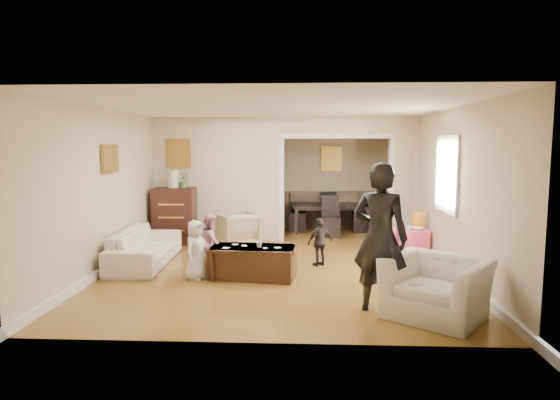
{
  "coord_description": "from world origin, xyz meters",
  "views": [
    {
      "loc": [
        0.39,
        -8.12,
        2.0
      ],
      "look_at": [
        0.0,
        0.2,
        1.05
      ],
      "focal_mm": 30.32,
      "sensor_mm": 36.0,
      "label": 1
    }
  ],
  "objects_px": {
    "dresser": "(175,216)",
    "coffee_cup": "(259,245)",
    "cyan_cup": "(408,227)",
    "armchair_front": "(436,288)",
    "play_table": "(413,242)",
    "coffee_table": "(253,262)",
    "adult_person": "(380,238)",
    "child_toddler": "(320,242)",
    "child_kneel_b": "(211,243)",
    "child_kneel_a": "(195,250)",
    "table_lamp": "(174,179)",
    "sofa": "(145,247)",
    "armchair_back": "(238,230)",
    "dining_table": "(329,218)"
  },
  "relations": [
    {
      "from": "armchair_back",
      "to": "dresser",
      "type": "distance_m",
      "value": 1.37
    },
    {
      "from": "coffee_cup",
      "to": "armchair_front",
      "type": "bearing_deg",
      "value": -34.68
    },
    {
      "from": "play_table",
      "to": "cyan_cup",
      "type": "xyz_separation_m",
      "value": [
        -0.1,
        -0.05,
        0.28
      ]
    },
    {
      "from": "sofa",
      "to": "child_kneel_b",
      "type": "distance_m",
      "value": 1.3
    },
    {
      "from": "child_kneel_a",
      "to": "armchair_front",
      "type": "bearing_deg",
      "value": -96.72
    },
    {
      "from": "dresser",
      "to": "child_toddler",
      "type": "height_order",
      "value": "dresser"
    },
    {
      "from": "child_toddler",
      "to": "coffee_cup",
      "type": "bearing_deg",
      "value": 7.75
    },
    {
      "from": "sofa",
      "to": "table_lamp",
      "type": "bearing_deg",
      "value": -3.77
    },
    {
      "from": "adult_person",
      "to": "sofa",
      "type": "bearing_deg",
      "value": -7.04
    },
    {
      "from": "dining_table",
      "to": "child_kneel_a",
      "type": "bearing_deg",
      "value": -125.01
    },
    {
      "from": "armchair_front",
      "to": "cyan_cup",
      "type": "distance_m",
      "value": 3.22
    },
    {
      "from": "coffee_cup",
      "to": "cyan_cup",
      "type": "height_order",
      "value": "coffee_cup"
    },
    {
      "from": "cyan_cup",
      "to": "child_kneel_a",
      "type": "xyz_separation_m",
      "value": [
        -3.55,
        -1.75,
        -0.07
      ]
    },
    {
      "from": "dresser",
      "to": "coffee_cup",
      "type": "distance_m",
      "value": 3.18
    },
    {
      "from": "child_kneel_a",
      "to": "child_kneel_b",
      "type": "xyz_separation_m",
      "value": [
        0.15,
        0.45,
        0.02
      ]
    },
    {
      "from": "dining_table",
      "to": "adult_person",
      "type": "bearing_deg",
      "value": -93.45
    },
    {
      "from": "coffee_table",
      "to": "play_table",
      "type": "height_order",
      "value": "play_table"
    },
    {
      "from": "sofa",
      "to": "child_kneel_b",
      "type": "relative_size",
      "value": 2.18
    },
    {
      "from": "play_table",
      "to": "coffee_table",
      "type": "bearing_deg",
      "value": -149.4
    },
    {
      "from": "table_lamp",
      "to": "coffee_table",
      "type": "height_order",
      "value": "table_lamp"
    },
    {
      "from": "sofa",
      "to": "child_kneel_a",
      "type": "xyz_separation_m",
      "value": [
        1.07,
        -0.88,
        0.15
      ]
    },
    {
      "from": "coffee_cup",
      "to": "cyan_cup",
      "type": "relative_size",
      "value": 1.18
    },
    {
      "from": "cyan_cup",
      "to": "adult_person",
      "type": "xyz_separation_m",
      "value": [
        -1.01,
        -3.02,
        0.39
      ]
    },
    {
      "from": "child_kneel_b",
      "to": "armchair_front",
      "type": "bearing_deg",
      "value": -134.34
    },
    {
      "from": "coffee_table",
      "to": "adult_person",
      "type": "distance_m",
      "value": 2.3
    },
    {
      "from": "dresser",
      "to": "child_toddler",
      "type": "distance_m",
      "value": 3.38
    },
    {
      "from": "coffee_table",
      "to": "child_toddler",
      "type": "bearing_deg",
      "value": 35.54
    },
    {
      "from": "dresser",
      "to": "table_lamp",
      "type": "height_order",
      "value": "table_lamp"
    },
    {
      "from": "coffee_table",
      "to": "child_kneel_a",
      "type": "xyz_separation_m",
      "value": [
        -0.85,
        -0.15,
        0.21
      ]
    },
    {
      "from": "dresser",
      "to": "child_kneel_b",
      "type": "distance_m",
      "value": 2.45
    },
    {
      "from": "coffee_table",
      "to": "cyan_cup",
      "type": "height_order",
      "value": "cyan_cup"
    },
    {
      "from": "child_kneel_a",
      "to": "child_toddler",
      "type": "bearing_deg",
      "value": -47.0
    },
    {
      "from": "adult_person",
      "to": "child_kneel_a",
      "type": "bearing_deg",
      "value": -2.77
    },
    {
      "from": "coffee_table",
      "to": "child_toddler",
      "type": "height_order",
      "value": "child_toddler"
    },
    {
      "from": "armchair_front",
      "to": "child_toddler",
      "type": "height_order",
      "value": "child_toddler"
    },
    {
      "from": "dresser",
      "to": "coffee_table",
      "type": "relative_size",
      "value": 0.91
    },
    {
      "from": "coffee_table",
      "to": "play_table",
      "type": "bearing_deg",
      "value": 30.6
    },
    {
      "from": "dresser",
      "to": "adult_person",
      "type": "relative_size",
      "value": 0.63
    },
    {
      "from": "dresser",
      "to": "coffee_cup",
      "type": "bearing_deg",
      "value": -51.79
    },
    {
      "from": "table_lamp",
      "to": "child_kneel_a",
      "type": "relative_size",
      "value": 0.4
    },
    {
      "from": "sofa",
      "to": "dresser",
      "type": "xyz_separation_m",
      "value": [
        0.05,
        1.72,
        0.28
      ]
    },
    {
      "from": "child_kneel_b",
      "to": "child_kneel_a",
      "type": "bearing_deg",
      "value": 149.22
    },
    {
      "from": "sofa",
      "to": "dining_table",
      "type": "bearing_deg",
      "value": -47.67
    },
    {
      "from": "cyan_cup",
      "to": "child_kneel_b",
      "type": "distance_m",
      "value": 3.64
    },
    {
      "from": "coffee_cup",
      "to": "child_toddler",
      "type": "bearing_deg",
      "value": 40.1
    },
    {
      "from": "coffee_cup",
      "to": "play_table",
      "type": "height_order",
      "value": "coffee_cup"
    },
    {
      "from": "coffee_cup",
      "to": "adult_person",
      "type": "height_order",
      "value": "adult_person"
    },
    {
      "from": "play_table",
      "to": "dresser",
      "type": "bearing_deg",
      "value": 170.29
    },
    {
      "from": "child_kneel_a",
      "to": "child_toddler",
      "type": "relative_size",
      "value": 1.11
    },
    {
      "from": "dining_table",
      "to": "child_kneel_b",
      "type": "relative_size",
      "value": 1.94
    }
  ]
}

